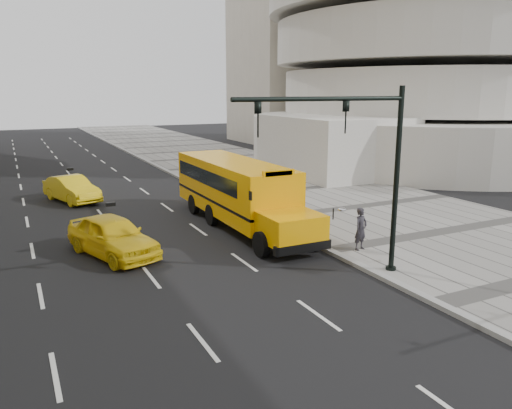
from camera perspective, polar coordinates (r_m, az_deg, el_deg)
name	(u,v)px	position (r m, az deg, el deg)	size (l,w,h in m)	color
ground	(144,236)	(22.44, -12.67, -3.57)	(140.00, 140.00, 0.00)	black
sidewalk_museum	(364,207)	(27.65, 12.20, -0.29)	(12.00, 140.00, 0.15)	gray
curb_museum	(265,219)	(24.45, 1.09, -1.72)	(0.30, 140.00, 0.15)	gray
guggenheim	(394,12)	(52.81, 15.46, 20.44)	(33.20, 42.20, 35.00)	silver
school_bus	(236,188)	(23.59, -2.32, 1.94)	(2.96, 11.56, 3.19)	#F5A203
taxi_near	(113,236)	(19.96, -16.07, -3.47)	(1.86, 4.63, 1.58)	yellow
taxi_far	(72,189)	(30.50, -20.32, 1.67)	(1.54, 4.43, 1.46)	yellow
pedestrian	(361,229)	(19.83, 11.89, -2.74)	(0.61, 0.40, 1.68)	#29262C
traffic_signal	(364,160)	(16.33, 12.22, 5.05)	(6.18, 0.36, 6.40)	black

